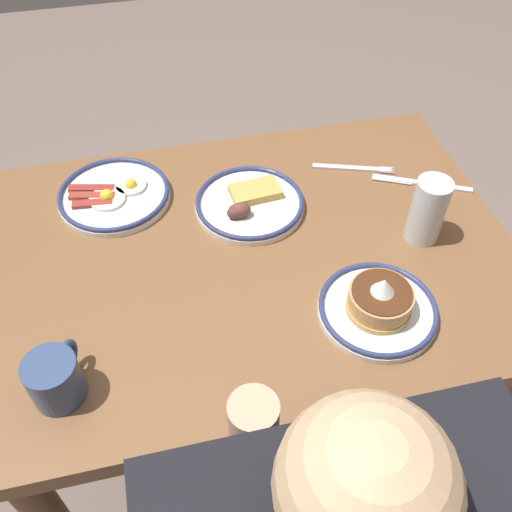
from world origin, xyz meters
name	(u,v)px	position (x,y,z in m)	size (l,w,h in m)	color
ground_plane	(243,425)	(0.00, 0.00, 0.00)	(6.00, 6.00, 0.00)	#726258
dining_table	(239,295)	(0.00, 0.00, 0.62)	(1.12, 0.76, 0.76)	brown
plate_near_main	(114,195)	(0.23, -0.22, 0.77)	(0.24, 0.24, 0.04)	white
plate_center_pancakes	(249,203)	(-0.05, -0.13, 0.77)	(0.24, 0.24, 0.05)	white
plate_far_companion	(379,306)	(-0.22, 0.21, 0.78)	(0.22, 0.22, 0.10)	white
coffee_mug	(55,378)	(0.34, 0.24, 0.80)	(0.09, 0.11, 0.09)	#334772
drinking_glass	(427,213)	(-0.38, 0.04, 0.82)	(0.07, 0.07, 0.14)	silver
fork_near	(354,168)	(-0.32, -0.20, 0.76)	(0.18, 0.08, 0.01)	silver
butter_knife	(422,183)	(-0.45, -0.11, 0.76)	(0.21, 0.11, 0.01)	silver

